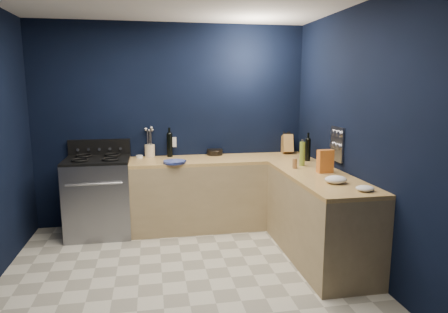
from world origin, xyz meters
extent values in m
cube|color=beige|center=(0.00, 0.00, -0.01)|extent=(3.50, 3.50, 0.02)
cube|color=black|center=(0.00, 1.76, 1.30)|extent=(3.50, 0.02, 2.60)
cube|color=black|center=(1.76, 0.00, 1.30)|extent=(0.02, 3.50, 2.60)
cube|color=black|center=(0.00, -1.76, 1.30)|extent=(3.50, 0.02, 2.60)
cube|color=#A08960|center=(0.60, 1.44, 0.43)|extent=(2.30, 0.63, 0.86)
cube|color=olive|center=(0.60, 1.44, 0.88)|extent=(2.30, 0.63, 0.04)
cube|color=#A08960|center=(1.44, 0.29, 0.43)|extent=(0.63, 1.67, 0.86)
cube|color=olive|center=(1.44, 0.29, 0.88)|extent=(0.63, 1.67, 0.04)
cube|color=gray|center=(-0.93, 1.42, 0.46)|extent=(0.76, 0.66, 0.92)
cube|color=black|center=(-0.93, 1.10, 0.45)|extent=(0.59, 0.02, 0.42)
cube|color=black|center=(-0.93, 1.42, 0.94)|extent=(0.76, 0.66, 0.03)
cube|color=black|center=(-0.93, 1.72, 1.04)|extent=(0.76, 0.06, 0.20)
cube|color=gray|center=(1.74, 0.55, 1.18)|extent=(0.02, 0.28, 0.38)
cube|color=white|center=(0.00, 1.74, 1.08)|extent=(0.09, 0.02, 0.13)
cylinder|color=#2E379B|center=(-0.02, 1.20, 0.92)|extent=(0.32, 0.32, 0.03)
cylinder|color=white|center=(-0.43, 1.65, 0.92)|extent=(0.11, 0.11, 0.03)
cylinder|color=beige|center=(-0.30, 1.69, 0.98)|extent=(0.16, 0.16, 0.16)
cylinder|color=black|center=(-0.05, 1.66, 1.05)|extent=(0.08, 0.08, 0.30)
cylinder|color=black|center=(0.55, 1.69, 0.94)|extent=(0.23, 0.23, 0.08)
cube|color=olive|center=(1.55, 1.66, 1.02)|extent=(0.16, 0.30, 0.30)
cylinder|color=black|center=(1.61, 1.07, 1.03)|extent=(0.09, 0.09, 0.27)
cylinder|color=olive|center=(1.43, 0.80, 1.04)|extent=(0.08, 0.08, 0.28)
cylinder|color=olive|center=(1.30, 0.67, 0.96)|extent=(0.06, 0.06, 0.11)
cylinder|color=olive|center=(1.52, 0.45, 0.94)|extent=(0.05, 0.05, 0.08)
cube|color=red|center=(1.54, 0.40, 1.02)|extent=(0.17, 0.09, 0.25)
ellipsoid|color=white|center=(1.44, -0.06, 0.94)|extent=(0.23, 0.20, 0.07)
ellipsoid|color=white|center=(1.56, -0.37, 0.92)|extent=(0.19, 0.18, 0.05)
camera|label=1|loc=(-0.28, -3.51, 1.83)|focal=32.07mm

